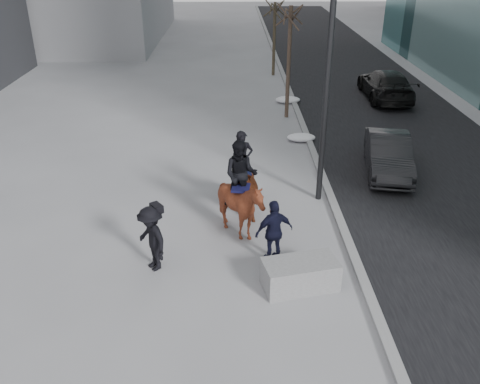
{
  "coord_description": "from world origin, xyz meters",
  "views": [
    {
      "loc": [
        -0.23,
        -10.97,
        7.63
      ],
      "look_at": [
        0.0,
        1.2,
        1.5
      ],
      "focal_mm": 38.0,
      "sensor_mm": 36.0,
      "label": 1
    }
  ],
  "objects_px": {
    "car_near": "(388,155)",
    "mounted_left": "(242,184)",
    "planter": "(300,274)",
    "mounted_right": "(241,200)"
  },
  "relations": [
    {
      "from": "car_near",
      "to": "mounted_left",
      "type": "distance_m",
      "value": 6.05
    },
    {
      "from": "planter",
      "to": "mounted_right",
      "type": "relative_size",
      "value": 0.63
    },
    {
      "from": "car_near",
      "to": "mounted_right",
      "type": "xyz_separation_m",
      "value": [
        -5.36,
        -4.27,
        0.45
      ]
    },
    {
      "from": "car_near",
      "to": "mounted_right",
      "type": "distance_m",
      "value": 6.87
    },
    {
      "from": "mounted_left",
      "to": "car_near",
      "type": "bearing_deg",
      "value": 28.89
    },
    {
      "from": "mounted_left",
      "to": "mounted_right",
      "type": "xyz_separation_m",
      "value": [
        -0.07,
        -1.35,
        0.17
      ]
    },
    {
      "from": "car_near",
      "to": "mounted_right",
      "type": "relative_size",
      "value": 1.46
    },
    {
      "from": "planter",
      "to": "mounted_right",
      "type": "bearing_deg",
      "value": 119.73
    },
    {
      "from": "car_near",
      "to": "mounted_left",
      "type": "relative_size",
      "value": 1.59
    },
    {
      "from": "planter",
      "to": "car_near",
      "type": "xyz_separation_m",
      "value": [
        3.98,
        6.69,
        0.32
      ]
    }
  ]
}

